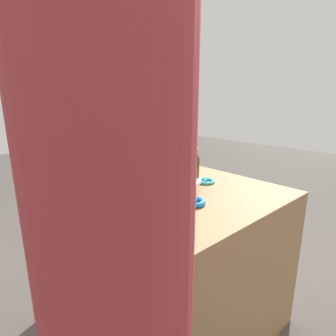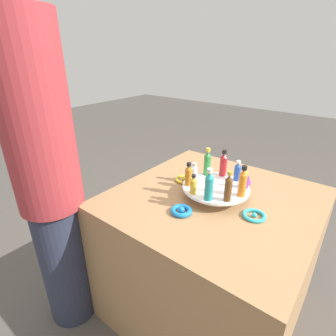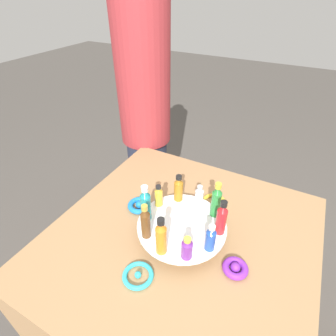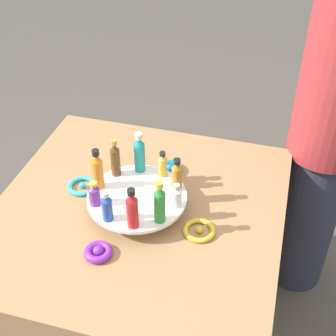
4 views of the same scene
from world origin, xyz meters
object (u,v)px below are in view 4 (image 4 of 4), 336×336
at_px(bottle_blue, 107,207).
at_px(bottle_teal, 139,154).
at_px(ribbon_bow_blue, 170,169).
at_px(bottle_clear, 176,196).
at_px(bottle_red, 132,210).
at_px(person_figure, 332,119).
at_px(bottle_purple, 95,194).
at_px(bottle_green, 160,203).
at_px(bottle_amber, 177,175).
at_px(bottle_orange, 98,170).
at_px(bottle_gold, 163,165).
at_px(ribbon_bow_gold, 199,230).
at_px(display_stand, 137,200).
at_px(bottle_brown, 115,159).
at_px(ribbon_bow_teal, 82,186).
at_px(ribbon_bow_purple, 98,252).

height_order(bottle_blue, bottle_teal, bottle_teal).
bearing_deg(ribbon_bow_blue, bottle_clear, -159.78).
height_order(bottle_red, bottle_teal, bottle_teal).
bearing_deg(bottle_red, person_figure, -40.68).
bearing_deg(person_figure, bottle_purple, -1.39).
relative_size(bottle_green, bottle_amber, 1.26).
bearing_deg(bottle_orange, person_figure, -54.83).
height_order(bottle_green, bottle_gold, bottle_green).
bearing_deg(bottle_red, ribbon_bow_blue, -2.89).
bearing_deg(bottle_purple, bottle_blue, -130.23).
height_order(bottle_gold, bottle_orange, bottle_orange).
distance_m(ribbon_bow_gold, person_figure, 0.71).
xyz_separation_m(display_stand, bottle_clear, (-0.01, -0.14, 0.06)).
bearing_deg(bottle_brown, bottle_teal, -58.23).
relative_size(bottle_orange, person_figure, 0.09).
bearing_deg(ribbon_bow_teal, ribbon_bow_purple, -147.76).
distance_m(bottle_teal, ribbon_bow_gold, 0.34).
height_order(bottle_green, bottle_clear, bottle_green).
bearing_deg(bottle_gold, bottle_clear, -148.23).
relative_size(bottle_amber, person_figure, 0.07).
bearing_deg(ribbon_bow_gold, bottle_red, 113.37).
bearing_deg(bottle_green, ribbon_bow_blue, 9.82).
bearing_deg(bottle_orange, bottle_blue, -148.23).
bearing_deg(ribbon_bow_gold, bottle_teal, 54.34).
bearing_deg(bottle_purple, ribbon_bow_blue, -29.48).
height_order(bottle_amber, ribbon_bow_teal, bottle_amber).
bearing_deg(bottle_blue, bottle_gold, -22.23).
xyz_separation_m(bottle_clear, bottle_brown, (0.10, 0.24, 0.03)).
height_order(bottle_clear, bottle_brown, bottle_brown).
distance_m(ribbon_bow_gold, ribbon_bow_blue, 0.32).
relative_size(bottle_purple, bottle_green, 0.58).
distance_m(bottle_blue, bottle_clear, 0.22).
height_order(bottle_amber, ribbon_bow_purple, bottle_amber).
xyz_separation_m(bottle_amber, ribbon_bow_blue, (0.15, 0.07, -0.10)).
bearing_deg(ribbon_bow_blue, display_stand, 167.24).
height_order(bottle_gold, bottle_brown, bottle_brown).
bearing_deg(ribbon_bow_teal, bottle_gold, -74.53).
bearing_deg(bottle_blue, bottle_teal, -4.23).
bearing_deg(bottle_green, display_stand, 49.77).
bearing_deg(bottle_brown, display_stand, -130.23).
xyz_separation_m(bottle_orange, ribbon_bow_purple, (-0.23, -0.09, -0.12)).
distance_m(bottle_purple, bottle_orange, 0.09).
bearing_deg(ribbon_bow_blue, ribbon_bow_teal, 122.24).
distance_m(bottle_purple, bottle_green, 0.22).
distance_m(bottle_brown, ribbon_bow_teal, 0.17).
distance_m(bottle_clear, ribbon_bow_gold, 0.13).
bearing_deg(bottle_red, bottle_amber, -22.23).
height_order(bottle_red, ribbon_bow_teal, bottle_red).
height_order(bottle_purple, bottle_gold, bottle_gold).
height_order(display_stand, bottle_red, bottle_red).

